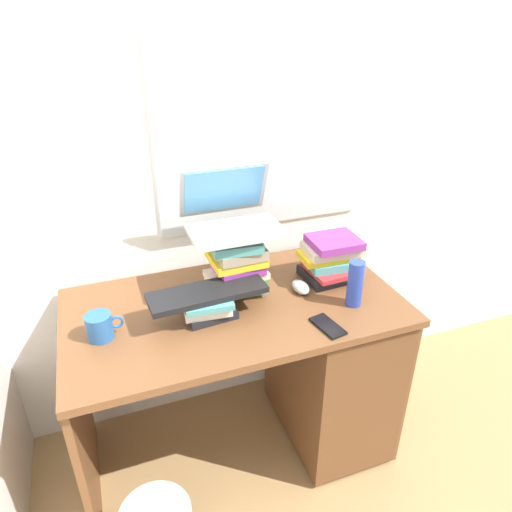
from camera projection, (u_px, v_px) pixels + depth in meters
ground_plane at (238, 445)px, 2.11m from camera, size 6.00×6.00×0.00m
wall_back at (202, 140)px, 1.82m from camera, size 6.00×0.06×2.60m
desk at (308, 361)px, 1.99m from camera, size 1.26×0.68×0.77m
book_stack_tall at (236, 263)px, 1.78m from camera, size 0.24×0.21×0.25m
book_stack_keyboard_riser at (207, 305)px, 1.67m from camera, size 0.19×0.19×0.09m
book_stack_side at (331, 259)px, 1.88m from camera, size 0.26×0.21×0.18m
laptop at (231, 213)px, 1.74m from camera, size 0.35×0.30×0.22m
keyboard at (207, 293)px, 1.64m from camera, size 0.43×0.16×0.02m
computer_mouse at (301, 287)px, 1.83m from camera, size 0.06×0.10×0.04m
mug at (100, 326)px, 1.55m from camera, size 0.13×0.09×0.09m
water_bottle at (355, 284)px, 1.71m from camera, size 0.06×0.06×0.18m
cell_phone at (328, 326)px, 1.62m from camera, size 0.09×0.15×0.01m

